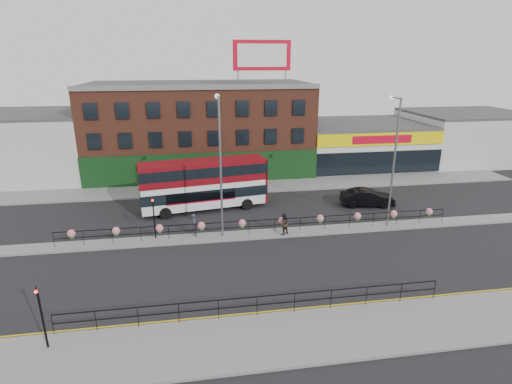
{
  "coord_description": "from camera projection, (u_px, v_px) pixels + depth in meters",
  "views": [
    {
      "loc": [
        -4.8,
        -27.62,
        12.89
      ],
      "look_at": [
        0.0,
        3.0,
        2.5
      ],
      "focal_mm": 28.0,
      "sensor_mm": 36.0,
      "label": 1
    }
  ],
  "objects": [
    {
      "name": "pedestrian_b",
      "position": [
        283.0,
        224.0,
        30.21
      ],
      "size": [
        1.36,
        1.32,
        1.71
      ],
      "primitive_type": "imported",
      "rotation": [
        0.0,
        0.0,
        3.62
      ],
      "color": "black",
      "rests_on": "median"
    },
    {
      "name": "north_pavement",
      "position": [
        243.0,
        187.0,
        41.89
      ],
      "size": [
        60.0,
        4.0,
        0.15
      ],
      "primitive_type": "cube",
      "color": "slate",
      "rests_on": "ground"
    },
    {
      "name": "warehouse_east",
      "position": [
        465.0,
        136.0,
        52.92
      ],
      "size": [
        14.5,
        12.0,
        6.3
      ],
      "color": "#B6B7B1",
      "rests_on": "ground"
    },
    {
      "name": "south_railing",
      "position": [
        257.0,
        302.0,
        20.61
      ],
      "size": [
        20.04,
        0.05,
        1.12
      ],
      "color": "black",
      "rests_on": "south_pavement"
    },
    {
      "name": "yellow_line_inner",
      "position": [
        292.0,
        309.0,
        21.58
      ],
      "size": [
        60.0,
        0.1,
        0.01
      ],
      "primitive_type": "cube",
      "color": "gold",
      "rests_on": "ground"
    },
    {
      "name": "traffic_light_median",
      "position": [
        153.0,
        209.0,
        29.08
      ],
      "size": [
        0.15,
        0.28,
        3.65
      ],
      "color": "black",
      "rests_on": "median"
    },
    {
      "name": "supermarket",
      "position": [
        359.0,
        143.0,
        50.82
      ],
      "size": [
        15.0,
        12.25,
        5.3
      ],
      "color": "silver",
      "rests_on": "ground"
    },
    {
      "name": "yellow_line_outer",
      "position": [
        293.0,
        311.0,
        21.42
      ],
      "size": [
        60.0,
        0.1,
        0.01
      ],
      "primitive_type": "cube",
      "color": "gold",
      "rests_on": "ground"
    },
    {
      "name": "traffic_light_south",
      "position": [
        40.0,
        304.0,
        17.82
      ],
      "size": [
        0.15,
        0.28,
        3.65
      ],
      "color": "black",
      "rests_on": "south_pavement"
    },
    {
      "name": "double_decker_bus",
      "position": [
        204.0,
        180.0,
        35.11
      ],
      "size": [
        11.36,
        4.36,
        4.48
      ],
      "color": "silver",
      "rests_on": "ground"
    },
    {
      "name": "brick_building",
      "position": [
        200.0,
        128.0,
        47.15
      ],
      "size": [
        25.0,
        12.21,
        10.3
      ],
      "color": "brown",
      "rests_on": "ground"
    },
    {
      "name": "lamp_column_west",
      "position": [
        220.0,
        156.0,
        28.47
      ],
      "size": [
        0.37,
        1.82,
        10.37
      ],
      "color": "slate",
      "rests_on": "median"
    },
    {
      "name": "billboard",
      "position": [
        262.0,
        56.0,
        40.89
      ],
      "size": [
        6.0,
        0.29,
        4.4
      ],
      "color": "#BA061D",
      "rests_on": "brick_building"
    },
    {
      "name": "warehouse_west",
      "position": [
        19.0,
        145.0,
        44.69
      ],
      "size": [
        15.5,
        12.0,
        7.3
      ],
      "color": "#B6B7B1",
      "rests_on": "ground"
    },
    {
      "name": "median_railing",
      "position": [
        262.0,
        222.0,
        30.34
      ],
      "size": [
        30.04,
        0.56,
        1.23
      ],
      "color": "black",
      "rests_on": "median"
    },
    {
      "name": "car",
      "position": [
        367.0,
        198.0,
        36.52
      ],
      "size": [
        3.33,
        5.4,
        1.59
      ],
      "primitive_type": "imported",
      "rotation": [
        0.0,
        0.0,
        1.4
      ],
      "color": "black",
      "rests_on": "ground"
    },
    {
      "name": "pedestrian_a",
      "position": [
        195.0,
        224.0,
        30.11
      ],
      "size": [
        0.79,
        0.67,
        1.69
      ],
      "primitive_type": "imported",
      "rotation": [
        0.0,
        0.0,
        1.35
      ],
      "color": "#2F2F3B",
      "rests_on": "median"
    },
    {
      "name": "south_pavement",
      "position": [
        304.0,
        336.0,
        19.41
      ],
      "size": [
        60.0,
        4.0,
        0.15
      ],
      "primitive_type": "cube",
      "color": "slate",
      "rests_on": "ground"
    },
    {
      "name": "lamp_column_east",
      "position": [
        393.0,
        152.0,
        30.55
      ],
      "size": [
        0.36,
        1.77,
        10.08
      ],
      "color": "slate",
      "rests_on": "median"
    },
    {
      "name": "ground",
      "position": [
        262.0,
        235.0,
        30.67
      ],
      "size": [
        120.0,
        120.0,
        0.0
      ],
      "primitive_type": "plane",
      "color": "black",
      "rests_on": "ground"
    },
    {
      "name": "median",
      "position": [
        262.0,
        234.0,
        30.65
      ],
      "size": [
        60.0,
        1.6,
        0.15
      ],
      "primitive_type": "cube",
      "color": "slate",
      "rests_on": "ground"
    }
  ]
}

